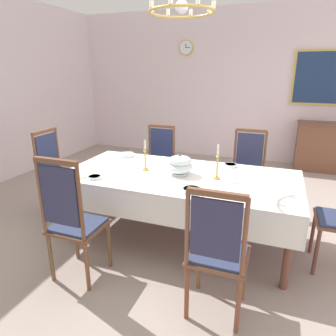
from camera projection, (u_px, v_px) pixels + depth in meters
name	position (u px, v px, depth m)	size (l,w,h in m)	color
ground	(185.00, 228.00, 3.66)	(6.81, 6.54, 0.04)	#A09188
back_wall	(234.00, 86.00, 6.13)	(6.81, 0.08, 3.02)	silver
dining_table	(179.00, 181.00, 3.22)	(2.46, 1.17, 0.76)	brown
tablecloth	(179.00, 180.00, 3.22)	(2.48, 1.19, 0.31)	white
chair_south_a	(72.00, 219.00, 2.58)	(0.44, 0.42, 1.18)	brown
chair_north_a	(158.00, 161.00, 4.35)	(0.44, 0.42, 1.07)	brown
chair_south_b	(217.00, 251.00, 2.17)	(0.44, 0.42, 1.09)	brown
chair_north_b	(247.00, 170.00, 3.93)	(0.44, 0.42, 1.10)	brown
chair_head_west	(57.00, 173.00, 3.79)	(0.42, 0.44, 1.13)	brown
soup_tureen	(180.00, 165.00, 3.16)	(0.28, 0.28, 0.22)	white
candlestick_west	(145.00, 158.00, 3.29)	(0.07, 0.07, 0.34)	gold
candlestick_east	(217.00, 165.00, 3.02)	(0.07, 0.07, 0.36)	gold
bowl_near_left	(192.00, 190.00, 2.73)	(0.19, 0.19, 0.04)	white
bowl_near_right	(94.00, 177.00, 3.07)	(0.14, 0.14, 0.03)	white
bowl_far_left	(127.00, 154.00, 3.86)	(0.19, 0.19, 0.04)	white
bowl_far_right	(231.00, 165.00, 3.45)	(0.15, 0.15, 0.03)	white
spoon_primary	(206.00, 192.00, 2.72)	(0.03, 0.18, 0.01)	gold
spoon_secondary	(88.00, 176.00, 3.13)	(0.06, 0.17, 0.01)	gold
mounted_clock	(186.00, 48.00, 6.17)	(0.29, 0.06, 0.29)	#D1B251
framed_painting	(326.00, 78.00, 5.47)	(1.15, 0.05, 0.99)	#D1B251
chandelier	(182.00, 10.00, 2.70)	(0.62, 0.62, 0.66)	gold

